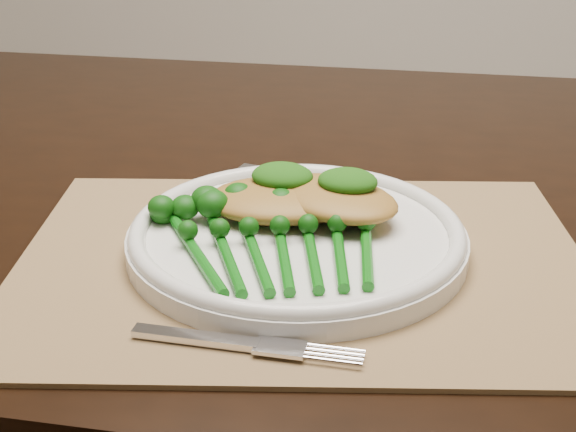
% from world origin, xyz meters
% --- Properties ---
extents(placemat, '(0.55, 0.46, 0.00)m').
position_xyz_m(placemat, '(0.16, -0.13, 0.75)').
color(placemat, olive).
rests_on(placemat, dining_table).
extents(dinner_plate, '(0.29, 0.29, 0.03)m').
position_xyz_m(dinner_plate, '(0.15, -0.11, 0.77)').
color(dinner_plate, white).
rests_on(dinner_plate, placemat).
extents(knife, '(0.21, 0.05, 0.01)m').
position_xyz_m(knife, '(0.13, 0.04, 0.76)').
color(knife, silver).
rests_on(knife, placemat).
extents(fork, '(0.17, 0.02, 0.01)m').
position_xyz_m(fork, '(0.16, -0.27, 0.76)').
color(fork, silver).
rests_on(fork, placemat).
extents(chicken_fillet_left, '(0.16, 0.13, 0.03)m').
position_xyz_m(chicken_fillet_left, '(0.13, -0.08, 0.79)').
color(chicken_fillet_left, '#A87931').
rests_on(chicken_fillet_left, dinner_plate).
extents(chicken_fillet_right, '(0.15, 0.13, 0.02)m').
position_xyz_m(chicken_fillet_right, '(0.17, -0.07, 0.79)').
color(chicken_fillet_right, '#A87931').
rests_on(chicken_fillet_right, dinner_plate).
extents(pesto_dollop_left, '(0.06, 0.05, 0.02)m').
position_xyz_m(pesto_dollop_left, '(0.12, -0.06, 0.80)').
color(pesto_dollop_left, '#104009').
rests_on(pesto_dollop_left, chicken_fillet_left).
extents(pesto_dollop_right, '(0.05, 0.05, 0.02)m').
position_xyz_m(pesto_dollop_right, '(0.19, -0.07, 0.80)').
color(pesto_dollop_right, '#104009').
rests_on(pesto_dollop_right, chicken_fillet_right).
extents(broccolini_bundle, '(0.22, 0.23, 0.04)m').
position_xyz_m(broccolini_bundle, '(0.15, -0.15, 0.78)').
color(broccolini_bundle, '#0B560D').
rests_on(broccolini_bundle, dinner_plate).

